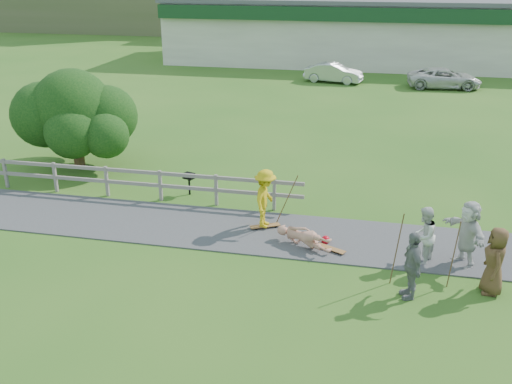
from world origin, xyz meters
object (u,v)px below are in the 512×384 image
at_px(spectator_c, 495,261).
at_px(car_white, 444,78).
at_px(car_silver, 333,73).
at_px(spectator_a, 424,236).
at_px(spectator_b, 412,265).
at_px(spectator_d, 468,234).
at_px(skater_fallen, 304,237).
at_px(skater_rider, 265,202).
at_px(bbq, 189,184).
at_px(tree, 75,128).

bearing_deg(spectator_c, car_white, 175.84).
height_order(car_silver, car_white, car_white).
bearing_deg(spectator_a, car_white, -162.21).
bearing_deg(spectator_b, spectator_d, 128.07).
distance_m(skater_fallen, spectator_b, 3.61).
bearing_deg(spectator_a, skater_rider, -80.80).
xyz_separation_m(car_white, bbq, (-10.53, -21.29, -0.25)).
bearing_deg(spectator_c, skater_rider, -112.96).
distance_m(spectator_b, spectator_c, 2.11).
relative_size(car_silver, tree, 0.80).
bearing_deg(skater_fallen, spectator_d, -63.34).
distance_m(spectator_c, car_white, 25.95).
bearing_deg(spectator_c, spectator_a, -128.32).
height_order(skater_fallen, spectator_b, spectator_b).
xyz_separation_m(spectator_a, spectator_c, (1.61, -1.20, 0.06)).
bearing_deg(spectator_a, spectator_c, 77.47).
relative_size(spectator_d, tree, 0.38).
distance_m(skater_rider, skater_fallen, 1.77).
bearing_deg(spectator_d, skater_fallen, -117.91).
relative_size(skater_rider, spectator_a, 1.11).
bearing_deg(spectator_d, spectator_c, -6.91).
height_order(skater_rider, spectator_c, skater_rider).
height_order(spectator_a, spectator_d, spectator_d).
bearing_deg(spectator_b, bbq, -139.74).
bearing_deg(skater_fallen, spectator_a, -66.29).
height_order(spectator_d, tree, tree).
distance_m(car_white, bbq, 23.75).
bearing_deg(tree, car_silver, 66.54).
xyz_separation_m(spectator_c, bbq, (-9.43, 4.64, -0.48)).
xyz_separation_m(skater_fallen, spectator_b, (2.89, -2.07, 0.56)).
relative_size(spectator_b, car_white, 0.38).
xyz_separation_m(spectator_d, car_white, (1.58, 24.58, -0.29)).
bearing_deg(bbq, car_silver, 101.31).
bearing_deg(skater_fallen, skater_rider, 81.49).
xyz_separation_m(spectator_a, car_white, (2.71, 24.73, -0.17)).
height_order(skater_rider, car_silver, skater_rider).
relative_size(spectator_a, bbq, 2.06).
height_order(skater_fallen, spectator_a, spectator_a).
xyz_separation_m(spectator_c, tree, (-14.77, 6.61, 0.72)).
bearing_deg(skater_rider, car_white, -13.40).
bearing_deg(spectator_b, car_white, 159.00).
bearing_deg(car_white, spectator_a, 169.11).
xyz_separation_m(spectator_d, tree, (-14.28, 5.27, 0.67)).
bearing_deg(tree, car_white, 50.60).
relative_size(spectator_a, car_white, 0.35).
xyz_separation_m(skater_fallen, bbq, (-4.53, 3.20, 0.08)).
distance_m(skater_fallen, tree, 11.21).
xyz_separation_m(spectator_a, spectator_d, (1.13, 0.15, 0.11)).
bearing_deg(skater_rider, spectator_c, -107.28).
relative_size(spectator_b, bbq, 2.20).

